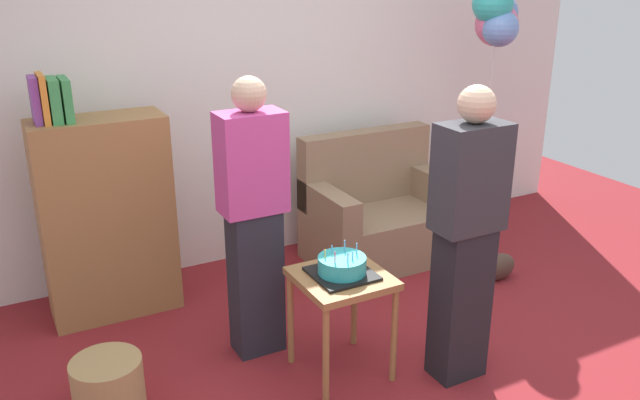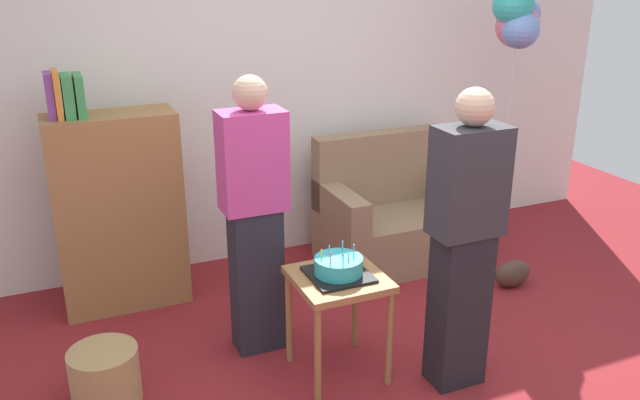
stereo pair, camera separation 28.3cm
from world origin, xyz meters
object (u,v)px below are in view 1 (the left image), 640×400
object	(u,v)px
couch	(378,215)
person_blowing_candles	(254,219)
bookshelf	(106,216)
wicker_basket	(108,386)
balloon_bunch	(497,17)
handbag	(498,267)
side_table	(342,290)
person_holding_cake	(466,237)
birthday_cake	(342,267)

from	to	relation	value
couch	person_blowing_candles	xyz separation A→B (m)	(-1.33, -0.76, 0.49)
couch	bookshelf	bearing A→B (deg)	177.02
wicker_basket	balloon_bunch	distance (m)	3.55
wicker_basket	handbag	size ratio (longest dim) A/B	1.29
handbag	side_table	bearing A→B (deg)	-164.12
side_table	person_holding_cake	size ratio (longest dim) A/B	0.37
side_table	wicker_basket	world-z (taller)	side_table
couch	person_holding_cake	world-z (taller)	person_holding_cake
birthday_cake	person_blowing_candles	xyz separation A→B (m)	(-0.32, 0.44, 0.18)
side_table	balloon_bunch	xyz separation A→B (m)	(1.83, 0.98, 1.29)
person_blowing_candles	balloon_bunch	xyz separation A→B (m)	(2.15, 0.54, 0.97)
bookshelf	balloon_bunch	distance (m)	3.04
person_blowing_candles	balloon_bunch	world-z (taller)	balloon_bunch
couch	balloon_bunch	size ratio (longest dim) A/B	0.54
bookshelf	side_table	bearing A→B (deg)	-53.29
person_holding_cake	handbag	xyz separation A→B (m)	(1.01, 0.77, -0.73)
person_holding_cake	balloon_bunch	size ratio (longest dim) A/B	0.80
bookshelf	wicker_basket	bearing A→B (deg)	-103.41
person_holding_cake	handbag	world-z (taller)	person_holding_cake
side_table	handbag	world-z (taller)	side_table
handbag	bookshelf	bearing A→B (deg)	161.32
person_blowing_candles	couch	bearing A→B (deg)	24.40
birthday_cake	balloon_bunch	xyz separation A→B (m)	(1.83, 0.98, 1.15)
bookshelf	handbag	bearing A→B (deg)	-18.68
birthday_cake	balloon_bunch	distance (m)	2.37
couch	handbag	distance (m)	0.97
couch	balloon_bunch	bearing A→B (deg)	-15.43
side_table	wicker_basket	xyz separation A→B (m)	(-1.23, 0.25, -0.36)
handbag	balloon_bunch	distance (m)	1.80
side_table	bookshelf	bearing A→B (deg)	126.71
wicker_basket	handbag	distance (m)	2.80
person_blowing_candles	balloon_bunch	bearing A→B (deg)	8.67
side_table	person_holding_cake	xyz separation A→B (m)	(0.56, -0.32, 0.32)
person_holding_cake	wicker_basket	world-z (taller)	person_holding_cake
birthday_cake	handbag	bearing A→B (deg)	15.88
couch	wicker_basket	size ratio (longest dim) A/B	3.06
bookshelf	birthday_cake	distance (m)	1.63
person_blowing_candles	handbag	world-z (taller)	person_blowing_candles
person_blowing_candles	balloon_bunch	distance (m)	2.42
person_blowing_candles	wicker_basket	world-z (taller)	person_blowing_candles
person_blowing_candles	wicker_basket	xyz separation A→B (m)	(-0.90, -0.19, -0.68)
bookshelf	balloon_bunch	xyz separation A→B (m)	(2.80, -0.33, 1.13)
person_holding_cake	couch	bearing A→B (deg)	-82.53
birthday_cake	handbag	xyz separation A→B (m)	(1.57, 0.45, -0.55)
bookshelf	person_holding_cake	distance (m)	2.24
bookshelf	handbag	size ratio (longest dim) A/B	5.66
couch	person_holding_cake	xyz separation A→B (m)	(-0.45, -1.52, 0.49)
wicker_basket	couch	bearing A→B (deg)	23.12
bookshelf	handbag	distance (m)	2.74
side_table	handbag	bearing A→B (deg)	15.88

